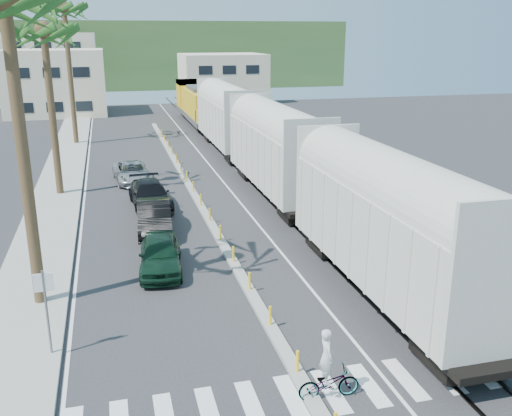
% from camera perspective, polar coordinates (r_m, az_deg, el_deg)
% --- Properties ---
extents(ground, '(140.00, 140.00, 0.00)m').
position_cam_1_polar(ground, '(18.90, 3.13, -14.77)').
color(ground, '#28282B').
rests_on(ground, ground).
extents(sidewalk, '(3.00, 90.00, 0.15)m').
position_cam_1_polar(sidewalk, '(41.60, -18.98, 2.41)').
color(sidewalk, gray).
rests_on(sidewalk, ground).
extents(rails, '(1.56, 100.00, 0.06)m').
position_cam_1_polar(rails, '(45.49, -1.53, 4.49)').
color(rails, black).
rests_on(rails, ground).
extents(median, '(0.45, 60.00, 0.85)m').
position_cam_1_polar(median, '(36.91, -6.26, 1.48)').
color(median, gray).
rests_on(median, ground).
extents(crosswalk, '(14.00, 2.20, 0.01)m').
position_cam_1_polar(crosswalk, '(17.32, 5.23, -18.10)').
color(crosswalk, silver).
rests_on(crosswalk, ground).
extents(lane_markings, '(9.42, 90.00, 0.01)m').
position_cam_1_polar(lane_markings, '(41.57, -10.23, 2.97)').
color(lane_markings, silver).
rests_on(lane_markings, ground).
extents(freight_train, '(3.00, 60.94, 5.85)m').
position_cam_1_polar(freight_train, '(41.10, -0.28, 7.22)').
color(freight_train, beige).
rests_on(freight_train, ground).
extents(palm_trees, '(3.50, 37.20, 13.75)m').
position_cam_1_polar(palm_trees, '(38.09, -20.20, 17.39)').
color(palm_trees, brown).
rests_on(palm_trees, ground).
extents(street_sign, '(0.60, 0.08, 3.00)m').
position_cam_1_polar(street_sign, '(19.16, -20.30, -8.72)').
color(street_sign, slate).
rests_on(street_sign, ground).
extents(buildings, '(38.00, 27.00, 10.00)m').
position_cam_1_polar(buildings, '(87.10, -15.88, 12.80)').
color(buildings, beige).
rests_on(buildings, ground).
extents(hillside, '(80.00, 20.00, 12.00)m').
position_cam_1_polar(hillside, '(115.43, -12.50, 14.77)').
color(hillside, '#385628').
rests_on(hillside, ground).
extents(car_lead, '(2.61, 4.79, 1.52)m').
position_cam_1_polar(car_lead, '(25.18, -9.54, -4.59)').
color(car_lead, black).
rests_on(car_lead, ground).
extents(car_second, '(2.27, 5.07, 1.60)m').
position_cam_1_polar(car_second, '(30.06, -10.14, -0.92)').
color(car_second, black).
rests_on(car_second, ground).
extents(car_third, '(2.87, 5.57, 1.53)m').
position_cam_1_polar(car_third, '(34.41, -10.55, 1.31)').
color(car_third, black).
rests_on(car_third, ground).
extents(car_rear, '(3.16, 5.36, 1.38)m').
position_cam_1_polar(car_rear, '(40.60, -12.27, 3.51)').
color(car_rear, '#9FA1A4').
rests_on(car_rear, ground).
extents(cyclist, '(0.76, 1.82, 2.19)m').
position_cam_1_polar(cyclist, '(16.88, 7.23, -16.34)').
color(cyclist, '#9EA0A5').
rests_on(cyclist, ground).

